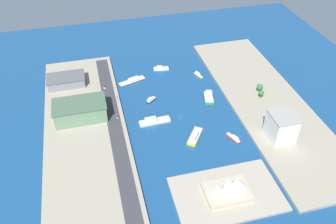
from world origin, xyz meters
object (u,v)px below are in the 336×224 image
(sedan_silver, at_px, (117,117))
(traffic_light_waterfront, at_px, (118,98))
(tugboat_red, at_px, (233,138))
(warehouse_low_gray, at_px, (66,80))
(van_white, at_px, (104,87))
(taxi_yellow_cab, at_px, (105,97))
(hotel_broad_white, at_px, (281,126))
(opera_landmark, at_px, (229,187))
(patrol_launch_navy, at_px, (151,100))
(catamaran_blue, at_px, (161,69))
(ferry_green_doubledeck, at_px, (209,97))
(terminal_long_green, at_px, (80,110))
(ferry_yellow_fast, at_px, (195,136))
(water_taxi_orange, at_px, (198,75))
(ferry_white_commuter, at_px, (154,121))
(barge_flat_brown, at_px, (133,80))

(sedan_silver, bearing_deg, traffic_light_waterfront, -99.71)
(tugboat_red, xyz_separation_m, warehouse_low_gray, (134.61, -114.38, 5.97))
(van_white, height_order, taxi_yellow_cab, taxi_yellow_cab)
(hotel_broad_white, relative_size, opera_landmark, 0.73)
(patrol_launch_navy, bearing_deg, catamaran_blue, -113.03)
(catamaran_blue, bearing_deg, van_white, 19.44)
(hotel_broad_white, height_order, warehouse_low_gray, hotel_broad_white)
(opera_landmark, bearing_deg, tugboat_red, -116.07)
(patrol_launch_navy, distance_m, taxi_yellow_cab, 44.55)
(ferry_green_doubledeck, bearing_deg, tugboat_red, 91.52)
(terminal_long_green, xyz_separation_m, van_white, (-25.09, -40.70, -7.04))
(hotel_broad_white, xyz_separation_m, terminal_long_green, (160.29, -67.56, -3.99))
(ferry_yellow_fast, height_order, hotel_broad_white, hotel_broad_white)
(tugboat_red, height_order, hotel_broad_white, hotel_broad_white)
(patrol_launch_navy, distance_m, van_white, 50.98)
(ferry_green_doubledeck, height_order, traffic_light_waterfront, traffic_light_waterfront)
(catamaran_blue, bearing_deg, taxi_yellow_cab, 31.23)
(water_taxi_orange, height_order, tugboat_red, tugboat_red)
(terminal_long_green, distance_m, van_white, 48.33)
(patrol_launch_navy, relative_size, taxi_yellow_cab, 2.51)
(ferry_white_commuter, relative_size, traffic_light_waterfront, 4.55)
(hotel_broad_white, xyz_separation_m, taxi_yellow_cab, (136.23, -91.50, -11.01))
(tugboat_red, height_order, barge_flat_brown, tugboat_red)
(ferry_yellow_fast, height_order, patrol_launch_navy, ferry_yellow_fast)
(traffic_light_waterfront, bearing_deg, ferry_white_commuter, 127.55)
(ferry_white_commuter, height_order, taxi_yellow_cab, ferry_white_commuter)
(warehouse_low_gray, xyz_separation_m, traffic_light_waterfront, (-46.53, 41.14, -0.57))
(ferry_white_commuter, xyz_separation_m, van_white, (37.31, -60.96, 1.67))
(terminal_long_green, bearing_deg, taxi_yellow_cab, -135.14)
(ferry_green_doubledeck, distance_m, terminal_long_green, 122.12)
(ferry_yellow_fast, xyz_separation_m, taxi_yellow_cab, (67.95, -72.73, 1.18))
(hotel_broad_white, distance_m, taxi_yellow_cab, 164.48)
(tugboat_red, height_order, taxi_yellow_cab, taxi_yellow_cab)
(hotel_broad_white, bearing_deg, ferry_white_commuter, -25.79)
(patrol_launch_navy, bearing_deg, sedan_silver, 29.00)
(ferry_yellow_fast, bearing_deg, sedan_silver, -33.79)
(opera_landmark, bearing_deg, catamaran_blue, -87.11)
(van_white, xyz_separation_m, sedan_silver, (-6.29, 48.91, 0.00))
(traffic_light_waterfront, bearing_deg, warehouse_low_gray, -41.48)
(ferry_white_commuter, distance_m, opera_landmark, 97.66)
(taxi_yellow_cab, bearing_deg, barge_flat_brown, -141.24)
(water_taxi_orange, bearing_deg, traffic_light_waterfront, 16.80)
(patrol_launch_navy, height_order, terminal_long_green, terminal_long_green)
(taxi_yellow_cab, bearing_deg, hotel_broad_white, 146.11)
(terminal_long_green, distance_m, traffic_light_waterfront, 38.54)
(water_taxi_orange, bearing_deg, barge_flat_brown, -5.75)
(van_white, relative_size, sedan_silver, 1.06)
(ferry_yellow_fast, xyz_separation_m, tugboat_red, (-31.42, 9.50, -0.80))
(terminal_long_green, bearing_deg, sedan_silver, 165.33)
(catamaran_blue, xyz_separation_m, traffic_light_waterfront, (53.43, 48.24, 5.60))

